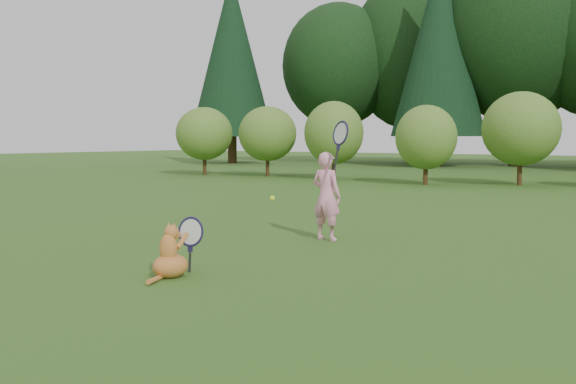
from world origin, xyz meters
The scene contains 5 objects.
ground centered at (0.00, 0.00, 0.00)m, with size 100.00×100.00×0.00m, color #1E4F16.
shrub_row centered at (0.00, 13.00, 1.40)m, with size 28.00×3.00×2.80m, color #456B21, non-canonical shape.
child centered at (0.38, 1.47, 0.64)m, with size 0.69×0.44×1.81m.
cat centered at (0.31, -1.43, 0.28)m, with size 0.38×0.74×0.75m.
tennis_ball centered at (0.12, 0.56, 0.63)m, with size 0.07×0.07×0.07m.
Camera 1 is at (4.90, -6.01, 1.39)m, focal length 40.00 mm.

